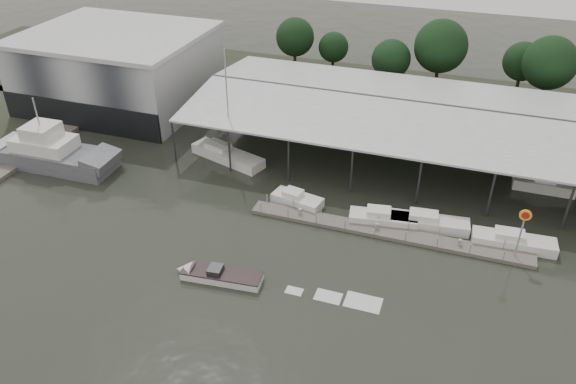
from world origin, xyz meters
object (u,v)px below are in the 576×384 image
(shell_fuel_sign, at_px, (523,225))
(white_sailboat, at_px, (227,155))
(speedboat_underway, at_px, (215,275))
(grey_trawler, at_px, (54,154))

(shell_fuel_sign, height_order, white_sailboat, white_sailboat)
(shell_fuel_sign, height_order, speedboat_underway, shell_fuel_sign)
(shell_fuel_sign, distance_m, grey_trawler, 52.12)
(grey_trawler, xyz_separation_m, speedboat_underway, (26.83, -12.36, -1.19))
(shell_fuel_sign, bearing_deg, speedboat_underway, -155.45)
(grey_trawler, bearing_deg, shell_fuel_sign, -2.45)
(shell_fuel_sign, distance_m, speedboat_underway, 27.95)
(shell_fuel_sign, relative_size, grey_trawler, 0.35)
(grey_trawler, bearing_deg, speedboat_underway, -26.26)
(white_sailboat, bearing_deg, speedboat_underway, -50.40)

